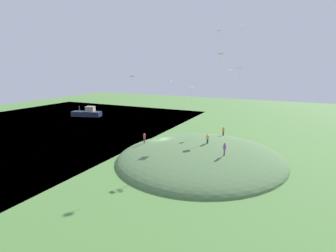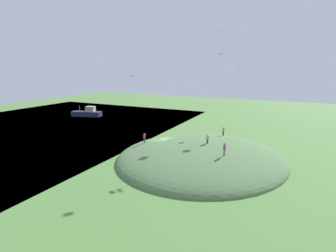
{
  "view_description": "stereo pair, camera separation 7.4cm",
  "coord_description": "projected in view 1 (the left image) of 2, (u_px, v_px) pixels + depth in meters",
  "views": [
    {
      "loc": [
        19.98,
        -38.92,
        13.79
      ],
      "look_at": [
        1.8,
        -1.02,
        4.27
      ],
      "focal_mm": 27.42,
      "sensor_mm": 36.0,
      "label": 1
    },
    {
      "loc": [
        20.05,
        -38.89,
        13.79
      ],
      "look_at": [
        1.8,
        -1.02,
        4.27
      ],
      "focal_mm": 27.42,
      "sensor_mm": 36.0,
      "label": 2
    }
  ],
  "objects": [
    {
      "name": "grass_hill",
      "position": [
        200.0,
        158.0,
        40.23
      ],
      "size": [
        25.7,
        27.11,
        4.07
      ],
      "primitive_type": "ellipsoid",
      "color": "#4F7043",
      "rests_on": "ground_plane"
    },
    {
      "name": "kite_5",
      "position": [
        219.0,
        31.0,
        43.12
      ],
      "size": [
        1.02,
        1.06,
        1.12
      ],
      "color": "white"
    },
    {
      "name": "kite_1",
      "position": [
        171.0,
        82.0,
        49.53
      ],
      "size": [
        0.82,
        0.77,
        1.6
      ],
      "color": "silver"
    },
    {
      "name": "kite_7",
      "position": [
        240.0,
        68.0,
        48.31
      ],
      "size": [
        1.28,
        1.3,
        2.14
      ],
      "color": "white"
    },
    {
      "name": "person_with_child",
      "position": [
        225.0,
        147.0,
        35.54
      ],
      "size": [
        0.47,
        0.47,
        1.83
      ],
      "rotation": [
        0.0,
        0.0,
        4.43
      ],
      "color": "#4F4A43",
      "rests_on": "grass_hill"
    },
    {
      "name": "kite_8",
      "position": [
        242.0,
        26.0,
        49.66
      ],
      "size": [
        1.13,
        1.01,
        1.2
      ],
      "color": "white"
    },
    {
      "name": "kite_4",
      "position": [
        203.0,
        80.0,
        54.71
      ],
      "size": [
        1.01,
        1.0,
        2.17
      ],
      "color": "white"
    },
    {
      "name": "person_watching_kites",
      "position": [
        223.0,
        130.0,
        47.96
      ],
      "size": [
        0.56,
        0.56,
        1.73
      ],
      "rotation": [
        0.0,
        0.0,
        0.94
      ],
      "color": "black",
      "rests_on": "grass_hill"
    },
    {
      "name": "ground_plane",
      "position": [
        161.0,
        147.0,
        45.7
      ],
      "size": [
        160.0,
        160.0,
        0.0
      ],
      "primitive_type": "plane",
      "color": "#4F7B3B"
    },
    {
      "name": "kite_6",
      "position": [
        192.0,
        89.0,
        39.19
      ],
      "size": [
        0.85,
        0.71,
        2.08
      ],
      "color": "white"
    },
    {
      "name": "kite_0",
      "position": [
        230.0,
        71.0,
        52.07
      ],
      "size": [
        0.73,
        0.89,
        1.74
      ],
      "color": "white"
    },
    {
      "name": "boat_on_lake",
      "position": [
        87.0,
        113.0,
        74.77
      ],
      "size": [
        8.89,
        4.94,
        3.03
      ],
      "rotation": [
        0.0,
        0.0,
        0.29
      ],
      "color": "#1D283F",
      "rests_on": "lake_water"
    },
    {
      "name": "person_on_hilltop",
      "position": [
        208.0,
        137.0,
        40.87
      ],
      "size": [
        0.66,
        0.66,
        1.56
      ],
      "rotation": [
        0.0,
        0.0,
        5.68
      ],
      "color": "navy",
      "rests_on": "grass_hill"
    },
    {
      "name": "person_walking_path",
      "position": [
        144.0,
        137.0,
        43.49
      ],
      "size": [
        0.42,
        0.42,
        1.71
      ],
      "rotation": [
        0.0,
        0.0,
        6.21
      ],
      "color": "brown",
      "rests_on": "grass_hill"
    },
    {
      "name": "kite_2",
      "position": [
        221.0,
        54.0,
        49.89
      ],
      "size": [
        1.07,
        0.76,
        1.5
      ],
      "color": "white"
    },
    {
      "name": "lake_water",
      "position": [
        32.0,
        129.0,
        60.18
      ],
      "size": [
        59.55,
        80.0,
        0.4
      ],
      "primitive_type": "cube",
      "color": "#3B5C7E",
      "rests_on": "ground_plane"
    },
    {
      "name": "kite_3",
      "position": [
        132.0,
        76.0,
        55.11
      ],
      "size": [
        1.05,
        1.03,
        1.45
      ],
      "color": "white"
    }
  ]
}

